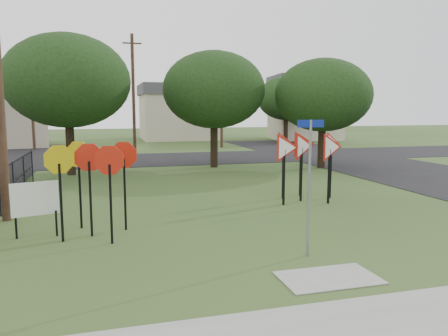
{
  "coord_description": "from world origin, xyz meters",
  "views": [
    {
      "loc": [
        -4.34,
        -10.04,
        3.43
      ],
      "look_at": [
        -0.72,
        3.0,
        1.6
      ],
      "focal_mm": 35.0,
      "sensor_mm": 36.0,
      "label": 1
    }
  ],
  "objects_px": {
    "yield_sign_cluster": "(305,149)",
    "info_board": "(35,201)",
    "street_name_sign": "(309,180)",
    "stop_sign_cluster": "(92,167)"
  },
  "relations": [
    {
      "from": "yield_sign_cluster",
      "to": "info_board",
      "type": "distance_m",
      "value": 9.49
    },
    {
      "from": "yield_sign_cluster",
      "to": "street_name_sign",
      "type": "bearing_deg",
      "value": -115.2
    },
    {
      "from": "stop_sign_cluster",
      "to": "yield_sign_cluster",
      "type": "distance_m",
      "value": 8.08
    },
    {
      "from": "stop_sign_cluster",
      "to": "info_board",
      "type": "bearing_deg",
      "value": 171.12
    },
    {
      "from": "street_name_sign",
      "to": "yield_sign_cluster",
      "type": "bearing_deg",
      "value": 64.8
    },
    {
      "from": "info_board",
      "to": "stop_sign_cluster",
      "type": "bearing_deg",
      "value": -8.88
    },
    {
      "from": "street_name_sign",
      "to": "info_board",
      "type": "bearing_deg",
      "value": 152.34
    },
    {
      "from": "street_name_sign",
      "to": "yield_sign_cluster",
      "type": "relative_size",
      "value": 0.96
    },
    {
      "from": "street_name_sign",
      "to": "info_board",
      "type": "xyz_separation_m",
      "value": [
        -6.34,
        3.33,
        -0.81
      ]
    },
    {
      "from": "yield_sign_cluster",
      "to": "info_board",
      "type": "relative_size",
      "value": 2.21
    }
  ]
}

